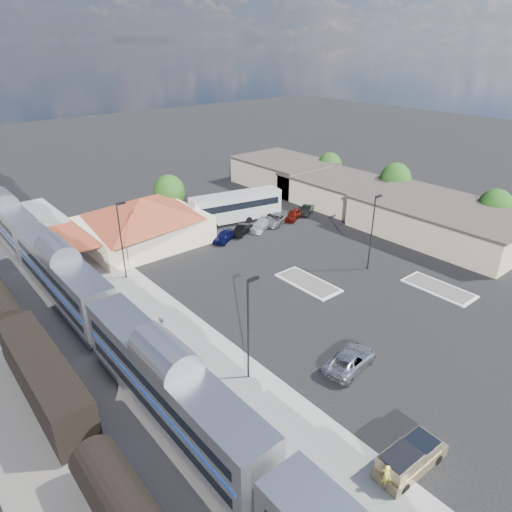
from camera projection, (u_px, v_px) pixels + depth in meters
ground at (295, 303)px, 46.98m from camera, size 280.00×280.00×0.00m
railbed at (61, 345)px, 40.33m from camera, size 16.00×100.00×0.12m
platform at (163, 318)px, 44.15m from camera, size 5.50×92.00×0.18m
passenger_train at (62, 278)px, 45.75m from camera, size 3.00×104.00×5.55m
freight_cars at (44, 379)px, 33.49m from camera, size 2.80×46.00×4.00m
station_depot at (142, 220)px, 59.63m from camera, size 18.35×12.24×6.20m
buildings_east at (359, 195)px, 72.13m from camera, size 14.40×51.40×4.80m
traffic_island_south at (308, 283)px, 50.64m from camera, size 3.30×7.50×0.21m
traffic_island_north at (439, 288)px, 49.50m from camera, size 3.30×7.50×0.21m
lamp_plat_s at (249, 322)px, 34.21m from camera, size 1.08×0.25×9.00m
lamp_plat_n at (121, 235)px, 49.47m from camera, size 1.08×0.25×9.00m
lamp_lot at (373, 227)px, 51.70m from camera, size 1.08×0.25×9.00m
tree_east_a at (495, 207)px, 62.23m from camera, size 4.56×4.56×6.42m
tree_east_b at (395, 180)px, 73.18m from camera, size 4.94×4.94×6.96m
tree_east_c at (329, 166)px, 83.09m from camera, size 4.41×4.41×6.21m
tree_depot at (169, 192)px, 67.79m from camera, size 4.71×4.71×6.63m
pickup_truck at (411, 458)px, 28.47m from camera, size 5.39×2.18×1.83m
suv at (350, 360)px, 37.38m from camera, size 5.85×3.35×1.54m
coach_bus at (236, 206)px, 66.78m from camera, size 13.97×5.79×4.38m
person_a at (386, 477)px, 26.96m from camera, size 0.47×0.69×1.85m
person_b at (161, 326)px, 41.23m from camera, size 0.95×1.06×1.79m
parked_car_a at (224, 236)px, 61.05m from camera, size 4.58×3.44×1.45m
parked_car_b at (242, 230)px, 63.13m from camera, size 4.37×3.07×1.37m
parked_car_c at (261, 225)px, 64.78m from camera, size 4.97×3.74×1.34m
parked_car_d at (276, 219)px, 66.82m from camera, size 5.69×4.41×1.44m
parked_car_e at (293, 215)px, 68.47m from camera, size 4.60×3.31×1.46m
parked_car_f at (306, 210)px, 70.55m from camera, size 4.25×3.22×1.34m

